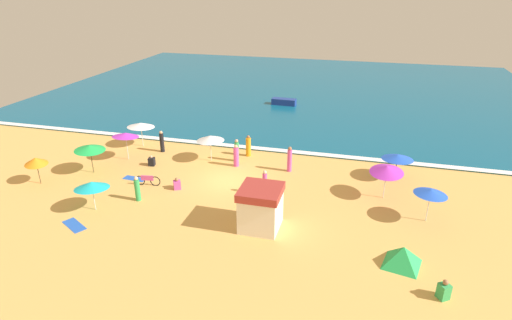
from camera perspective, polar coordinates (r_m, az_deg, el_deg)
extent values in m
plane|color=#E0A856|center=(29.41, -3.82, -2.86)|extent=(60.00, 60.00, 0.00)
cube|color=#0F567A|center=(55.16, 5.50, 9.76)|extent=(60.00, 44.00, 0.10)
cube|color=white|center=(34.87, -0.57, 1.73)|extent=(57.00, 0.70, 0.01)
cube|color=white|center=(23.60, 0.64, -7.06)|extent=(2.17, 2.24, 2.06)
cube|color=#A5332D|center=(22.99, 0.66, -4.38)|extent=(2.32, 2.39, 0.45)
cylinder|color=silver|center=(32.37, -6.23, 1.57)|extent=(0.05, 0.05, 2.04)
cone|color=white|center=(32.06, -6.30, 3.01)|extent=(2.86, 2.86, 0.46)
cylinder|color=#4C3823|center=(32.46, -21.65, 0.09)|extent=(0.05, 0.05, 2.09)
cone|color=green|center=(32.14, -21.89, 1.57)|extent=(2.40, 2.38, 0.50)
cylinder|color=silver|center=(36.43, -15.40, 3.36)|extent=(0.05, 0.05, 2.02)
cone|color=white|center=(36.15, -15.54, 4.67)|extent=(3.10, 3.11, 0.52)
cylinder|color=silver|center=(27.91, 17.30, -2.95)|extent=(0.05, 0.05, 2.20)
cone|color=#B733C6|center=(27.52, 17.53, -1.22)|extent=(2.52, 2.55, 0.69)
cylinder|color=silver|center=(26.16, 22.59, -5.82)|extent=(0.05, 0.05, 2.03)
cone|color=blue|center=(25.76, 22.90, -4.06)|extent=(2.66, 2.66, 0.41)
cylinder|color=silver|center=(27.23, -21.42, -4.66)|extent=(0.05, 0.05, 1.85)
cone|color=#19B7C6|center=(26.90, -21.66, -3.21)|extent=(2.63, 2.65, 0.63)
cylinder|color=#4C3823|center=(30.89, 18.69, -0.93)|extent=(0.05, 0.05, 1.81)
cone|color=blue|center=(30.59, 18.88, 0.41)|extent=(2.46, 2.47, 0.44)
cylinder|color=silver|center=(33.94, -17.30, 1.78)|extent=(0.05, 0.05, 2.17)
cone|color=#B733C6|center=(33.61, -17.49, 3.33)|extent=(2.64, 2.65, 0.54)
cylinder|color=#4C3823|center=(32.28, -27.75, -1.34)|extent=(0.05, 0.05, 1.90)
cone|color=orange|center=(32.00, -28.00, -0.11)|extent=(2.14, 2.14, 0.64)
pyramid|color=green|center=(22.20, 19.52, -12.31)|extent=(2.37, 2.35, 1.05)
torus|color=black|center=(29.73, -15.68, -2.73)|extent=(0.72, 0.17, 0.72)
torus|color=black|center=(29.36, -13.67, -2.85)|extent=(0.72, 0.17, 0.72)
cube|color=#D84CA5|center=(29.44, -14.72, -2.41)|extent=(0.88, 0.20, 0.36)
cube|color=black|center=(32.60, -14.13, -0.22)|extent=(0.51, 0.51, 0.62)
sphere|color=#DBA884|center=(32.45, -14.20, 0.43)|extent=(0.21, 0.21, 0.21)
cylinder|color=#D84CA5|center=(31.39, -2.74, 0.41)|extent=(0.52, 0.52, 1.47)
sphere|color=#DBA884|center=(31.07, -2.77, 1.87)|extent=(0.27, 0.27, 0.27)
cylinder|color=#D84CA5|center=(27.17, 1.20, -3.35)|extent=(0.35, 0.35, 1.51)
sphere|color=beige|center=(26.79, 1.22, -1.70)|extent=(0.25, 0.25, 0.25)
cylinder|color=orange|center=(33.21, -1.06, 1.80)|extent=(0.54, 0.54, 1.52)
sphere|color=#9E6B47|center=(32.90, -1.07, 3.20)|extent=(0.24, 0.24, 0.24)
cylinder|color=green|center=(27.56, -15.97, -4.01)|extent=(0.41, 0.41, 1.44)
sphere|color=beige|center=(27.19, -16.16, -2.45)|extent=(0.25, 0.25, 0.25)
cylinder|color=black|center=(34.89, -12.79, 2.33)|extent=(0.40, 0.40, 1.56)
sphere|color=#DBA884|center=(34.59, -12.92, 3.71)|extent=(0.26, 0.26, 0.26)
cube|color=green|center=(20.96, 24.38, -16.11)|extent=(0.63, 0.63, 0.75)
sphere|color=#9E6B47|center=(20.67, 24.61, -15.05)|extent=(0.26, 0.26, 0.26)
cylinder|color=green|center=(32.24, -2.66, 1.14)|extent=(0.39, 0.39, 1.56)
sphere|color=#DBA884|center=(31.91, -2.69, 2.64)|extent=(0.26, 0.26, 0.26)
cube|color=#D84CA5|center=(28.62, -10.78, -3.37)|extent=(0.64, 0.64, 0.59)
sphere|color=#9E6B47|center=(28.45, -10.84, -2.64)|extent=(0.25, 0.25, 0.25)
cylinder|color=#D84CA5|center=(30.56, 4.63, -0.09)|extent=(0.40, 0.40, 1.68)
sphere|color=#9E6B47|center=(30.19, 4.69, 1.58)|extent=(0.27, 0.27, 0.27)
cube|color=blue|center=(26.44, -23.70, -8.21)|extent=(1.90, 1.49, 0.01)
cube|color=blue|center=(30.87, -16.34, -2.47)|extent=(1.73, 0.75, 0.01)
cube|color=navy|center=(47.31, 3.85, 8.00)|extent=(2.75, 1.10, 0.69)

